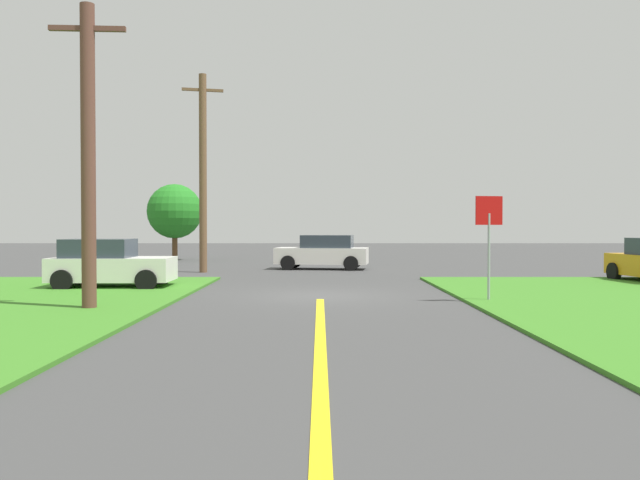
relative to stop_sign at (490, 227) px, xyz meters
name	(u,v)px	position (x,y,z in m)	size (l,w,h in m)	color
ground_plane	(321,296)	(-4.49, 1.70, -2.00)	(120.00, 120.00, 0.00)	#414141
lane_stripe_center	(321,346)	(-4.49, -6.30, -1.99)	(0.20, 14.00, 0.01)	yellow
stop_sign	(490,227)	(0.00, 0.00, 0.00)	(0.75, 0.20, 2.83)	#9EA0A8
parked_car_near_building	(110,264)	(-11.35, 3.83, -1.20)	(3.87, 2.11, 1.62)	white
car_approaching_junction	(324,252)	(-4.34, 13.43, -1.20)	(4.53, 2.43, 1.62)	white
utility_pole_near	(89,154)	(-10.03, -1.71, 1.75)	(1.80, 0.34, 7.32)	brown
utility_pole_mid	(204,171)	(-9.65, 11.30, 2.45)	(1.78, 0.52, 8.72)	brown
oak_tree_left	(175,211)	(-13.23, 21.67, 0.94)	(3.27, 3.27, 4.58)	brown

